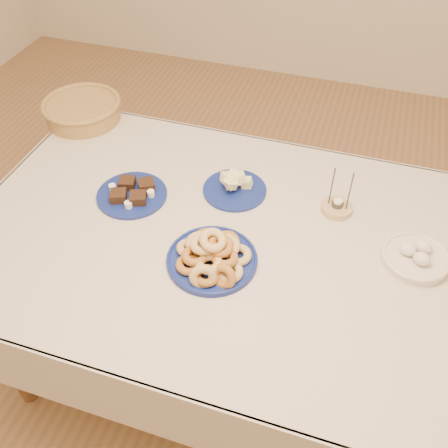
{
  "coord_description": "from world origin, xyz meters",
  "views": [
    {
      "loc": [
        0.32,
        -1.05,
        1.89
      ],
      "look_at": [
        0.0,
        -0.05,
        0.85
      ],
      "focal_mm": 40.0,
      "sensor_mm": 36.0,
      "label": 1
    }
  ],
  "objects_px": {
    "melon_plate": "(235,185)",
    "candle_holder": "(337,207)",
    "egg_bowl": "(415,257)",
    "wicker_basket": "(82,109)",
    "brownie_plate": "(132,193)",
    "donut_platter": "(212,256)",
    "dining_table": "(229,258)"
  },
  "relations": [
    {
      "from": "candle_holder",
      "to": "egg_bowl",
      "type": "distance_m",
      "value": 0.3
    },
    {
      "from": "brownie_plate",
      "to": "donut_platter",
      "type": "bearing_deg",
      "value": -29.39
    },
    {
      "from": "donut_platter",
      "to": "melon_plate",
      "type": "bearing_deg",
      "value": 95.72
    },
    {
      "from": "wicker_basket",
      "to": "egg_bowl",
      "type": "relative_size",
      "value": 1.5
    },
    {
      "from": "brownie_plate",
      "to": "wicker_basket",
      "type": "bearing_deg",
      "value": 136.46
    },
    {
      "from": "brownie_plate",
      "to": "melon_plate",
      "type": "bearing_deg",
      "value": 22.8
    },
    {
      "from": "melon_plate",
      "to": "candle_holder",
      "type": "relative_size",
      "value": 1.64
    },
    {
      "from": "dining_table",
      "to": "brownie_plate",
      "type": "relative_size",
      "value": 5.66
    },
    {
      "from": "dining_table",
      "to": "donut_platter",
      "type": "distance_m",
      "value": 0.19
    },
    {
      "from": "melon_plate",
      "to": "candle_holder",
      "type": "height_order",
      "value": "candle_holder"
    },
    {
      "from": "brownie_plate",
      "to": "egg_bowl",
      "type": "xyz_separation_m",
      "value": [
        0.94,
        -0.01,
        0.01
      ]
    },
    {
      "from": "melon_plate",
      "to": "wicker_basket",
      "type": "height_order",
      "value": "wicker_basket"
    },
    {
      "from": "wicker_basket",
      "to": "egg_bowl",
      "type": "xyz_separation_m",
      "value": [
        1.34,
        -0.39,
        -0.02
      ]
    },
    {
      "from": "egg_bowl",
      "to": "dining_table",
      "type": "bearing_deg",
      "value": -173.1
    },
    {
      "from": "melon_plate",
      "to": "wicker_basket",
      "type": "distance_m",
      "value": 0.76
    },
    {
      "from": "egg_bowl",
      "to": "donut_platter",
      "type": "bearing_deg",
      "value": -161.52
    },
    {
      "from": "donut_platter",
      "to": "wicker_basket",
      "type": "relative_size",
      "value": 0.83
    },
    {
      "from": "dining_table",
      "to": "wicker_basket",
      "type": "relative_size",
      "value": 4.35
    },
    {
      "from": "donut_platter",
      "to": "wicker_basket",
      "type": "bearing_deg",
      "value": 142.53
    },
    {
      "from": "donut_platter",
      "to": "wicker_basket",
      "type": "xyz_separation_m",
      "value": [
        -0.76,
        0.58,
        0.01
      ]
    },
    {
      "from": "donut_platter",
      "to": "brownie_plate",
      "type": "xyz_separation_m",
      "value": [
        -0.36,
        0.2,
        -0.02
      ]
    },
    {
      "from": "brownie_plate",
      "to": "candle_holder",
      "type": "bearing_deg",
      "value": 11.84
    },
    {
      "from": "donut_platter",
      "to": "wicker_basket",
      "type": "height_order",
      "value": "donut_platter"
    },
    {
      "from": "melon_plate",
      "to": "egg_bowl",
      "type": "bearing_deg",
      "value": -13.47
    },
    {
      "from": "melon_plate",
      "to": "egg_bowl",
      "type": "distance_m",
      "value": 0.63
    },
    {
      "from": "dining_table",
      "to": "melon_plate",
      "type": "relative_size",
      "value": 6.07
    },
    {
      "from": "dining_table",
      "to": "egg_bowl",
      "type": "bearing_deg",
      "value": 6.9
    },
    {
      "from": "egg_bowl",
      "to": "melon_plate",
      "type": "bearing_deg",
      "value": 166.53
    },
    {
      "from": "donut_platter",
      "to": "candle_holder",
      "type": "distance_m",
      "value": 0.47
    },
    {
      "from": "candle_holder",
      "to": "egg_bowl",
      "type": "xyz_separation_m",
      "value": [
        0.26,
        -0.15,
        0.01
      ]
    },
    {
      "from": "brownie_plate",
      "to": "wicker_basket",
      "type": "distance_m",
      "value": 0.55
    },
    {
      "from": "donut_platter",
      "to": "candle_holder",
      "type": "relative_size",
      "value": 1.89
    }
  ]
}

